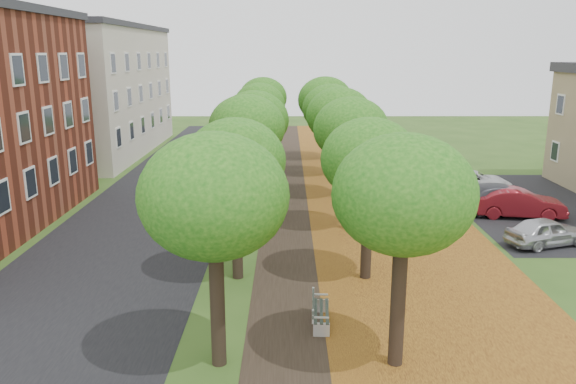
{
  "coord_description": "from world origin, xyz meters",
  "views": [
    {
      "loc": [
        -0.35,
        -13.72,
        8.29
      ],
      "look_at": [
        -0.31,
        9.27,
        2.5
      ],
      "focal_mm": 35.0,
      "sensor_mm": 36.0,
      "label": 1
    }
  ],
  "objects_px": {
    "car_silver": "(547,232)",
    "car_grey": "(503,199)",
    "car_white": "(473,181)",
    "bench": "(319,311)",
    "car_red": "(519,203)"
  },
  "relations": [
    {
      "from": "bench",
      "to": "car_grey",
      "type": "distance_m",
      "value": 16.2
    },
    {
      "from": "car_silver",
      "to": "car_white",
      "type": "bearing_deg",
      "value": -17.9
    },
    {
      "from": "bench",
      "to": "car_red",
      "type": "distance_m",
      "value": 15.91
    },
    {
      "from": "car_red",
      "to": "car_white",
      "type": "relative_size",
      "value": 1.0
    },
    {
      "from": "car_red",
      "to": "car_silver",
      "type": "bearing_deg",
      "value": -178.55
    },
    {
      "from": "car_red",
      "to": "car_grey",
      "type": "distance_m",
      "value": 0.97
    },
    {
      "from": "car_red",
      "to": "car_white",
      "type": "bearing_deg",
      "value": 13.27
    },
    {
      "from": "car_silver",
      "to": "car_white",
      "type": "relative_size",
      "value": 0.82
    },
    {
      "from": "bench",
      "to": "car_grey",
      "type": "xyz_separation_m",
      "value": [
        10.34,
        12.46,
        0.32
      ]
    },
    {
      "from": "car_grey",
      "to": "car_red",
      "type": "bearing_deg",
      "value": -152.53
    },
    {
      "from": "bench",
      "to": "car_red",
      "type": "relative_size",
      "value": 0.4
    },
    {
      "from": "car_silver",
      "to": "car_grey",
      "type": "bearing_deg",
      "value": -17.9
    },
    {
      "from": "car_grey",
      "to": "car_white",
      "type": "distance_m",
      "value": 4.75
    },
    {
      "from": "car_silver",
      "to": "car_red",
      "type": "distance_m",
      "value": 4.36
    },
    {
      "from": "car_silver",
      "to": "car_grey",
      "type": "relative_size",
      "value": 0.7
    }
  ]
}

